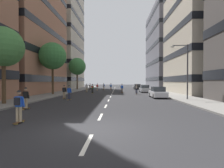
{
  "coord_description": "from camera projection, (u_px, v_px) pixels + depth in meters",
  "views": [
    {
      "loc": [
        1.12,
        -8.51,
        2.24
      ],
      "look_at": [
        0.0,
        24.89,
        1.78
      ],
      "focal_mm": 29.25,
      "sensor_mm": 36.0,
      "label": 1
    }
  ],
  "objects": [
    {
      "name": "skater_0",
      "position": [
        90.0,
        86.0,
        47.1
      ],
      "size": [
        0.54,
        0.91,
        1.78
      ],
      "color": "brown",
      "rests_on": "ground_plane"
    },
    {
      "name": "street_tree_near",
      "position": [
        53.0,
        56.0,
        30.32
      ],
      "size": [
        4.48,
        4.48,
        8.58
      ],
      "color": "#4C3823",
      "rests_on": "sidewalk_left"
    },
    {
      "name": "parked_car_far",
      "position": [
        145.0,
        89.0,
        37.75
      ],
      "size": [
        1.82,
        4.4,
        1.52
      ],
      "color": "#B2B7BF",
      "rests_on": "ground_plane"
    },
    {
      "name": "skater_9",
      "position": [
        104.0,
        86.0,
        49.66
      ],
      "size": [
        0.56,
        0.92,
        1.78
      ],
      "color": "brown",
      "rests_on": "ground_plane"
    },
    {
      "name": "streetlamp_right",
      "position": [
        184.0,
        66.0,
        21.7
      ],
      "size": [
        2.13,
        0.3,
        6.5
      ],
      "color": "#3F3F44",
      "rests_on": "sidewalk_right"
    },
    {
      "name": "skater_2",
      "position": [
        111.0,
        86.0,
        45.9
      ],
      "size": [
        0.55,
        0.91,
        1.78
      ],
      "color": "brown",
      "rests_on": "ground_plane"
    },
    {
      "name": "skater_4",
      "position": [
        26.0,
        97.0,
        14.6
      ],
      "size": [
        0.56,
        0.92,
        1.78
      ],
      "color": "brown",
      "rests_on": "ground_plane"
    },
    {
      "name": "building_right_far",
      "position": [
        176.0,
        49.0,
        58.22
      ],
      "size": [
        16.07,
        22.9,
        25.15
      ],
      "color": "slate",
      "rests_on": "ground_plane"
    },
    {
      "name": "street_tree_mid",
      "position": [
        77.0,
        66.0,
        48.5
      ],
      "size": [
        4.56,
        4.56,
        8.39
      ],
      "color": "#4C3823",
      "rests_on": "sidewalk_left"
    },
    {
      "name": "building_left_mid",
      "position": [
        11.0,
        23.0,
        35.5
      ],
      "size": [
        16.07,
        20.67,
        27.28
      ],
      "color": "#9E6B51",
      "rests_on": "ground_plane"
    },
    {
      "name": "skater_6",
      "position": [
        136.0,
        88.0,
        32.04
      ],
      "size": [
        0.57,
        0.92,
        1.78
      ],
      "color": "brown",
      "rests_on": "ground_plane"
    },
    {
      "name": "sidewalk_left",
      "position": [
        73.0,
        90.0,
        43.93
      ],
      "size": [
        3.95,
        85.68,
        0.14
      ],
      "primitive_type": "cube",
      "color": "gray",
      "rests_on": "ground_plane"
    },
    {
      "name": "skater_3",
      "position": [
        19.0,
        104.0,
        9.71
      ],
      "size": [
        0.53,
        0.9,
        1.78
      ],
      "color": "brown",
      "rests_on": "ground_plane"
    },
    {
      "name": "skater_5",
      "position": [
        87.0,
        87.0,
        39.26
      ],
      "size": [
        0.54,
        0.91,
        1.78
      ],
      "color": "brown",
      "rests_on": "ground_plane"
    },
    {
      "name": "building_left_far",
      "position": [
        54.0,
        35.0,
        59.47
      ],
      "size": [
        16.07,
        19.42,
        34.59
      ],
      "color": "#BCB29E",
      "rests_on": "ground_plane"
    },
    {
      "name": "sidewalk_right",
      "position": [
        155.0,
        91.0,
        43.28
      ],
      "size": [
        3.95,
        85.68,
        0.14
      ],
      "primitive_type": "cube",
      "color": "gray",
      "rests_on": "ground_plane"
    },
    {
      "name": "skater_10",
      "position": [
        122.0,
        88.0,
        36.11
      ],
      "size": [
        0.57,
        0.92,
        1.78
      ],
      "color": "brown",
      "rests_on": "ground_plane"
    },
    {
      "name": "ground_plane",
      "position": [
        113.0,
        92.0,
        39.71
      ],
      "size": [
        186.95,
        186.95,
        0.0
      ],
      "primitive_type": "plane",
      "color": "#28282B"
    },
    {
      "name": "lane_markings",
      "position": [
        113.0,
        91.0,
        41.56
      ],
      "size": [
        0.16,
        72.2,
        0.01
      ],
      "color": "silver",
      "rests_on": "ground_plane"
    },
    {
      "name": "skater_7",
      "position": [
        69.0,
        92.0,
        22.0
      ],
      "size": [
        0.57,
        0.92,
        1.78
      ],
      "color": "brown",
      "rests_on": "ground_plane"
    },
    {
      "name": "skater_11",
      "position": [
        97.0,
        86.0,
        45.84
      ],
      "size": [
        0.53,
        0.9,
        1.78
      ],
      "color": "brown",
      "rests_on": "ground_plane"
    },
    {
      "name": "parked_car_near",
      "position": [
        137.0,
        87.0,
        51.97
      ],
      "size": [
        1.82,
        4.4,
        1.52
      ],
      "color": "black",
      "rests_on": "ground_plane"
    },
    {
      "name": "parked_car_mid",
      "position": [
        158.0,
        93.0,
        25.19
      ],
      "size": [
        1.82,
        4.4,
        1.52
      ],
      "color": "silver",
      "rests_on": "ground_plane"
    },
    {
      "name": "skater_1",
      "position": [
        64.0,
        91.0,
        23.67
      ],
      "size": [
        0.54,
        0.9,
        1.78
      ],
      "color": "brown",
      "rests_on": "ground_plane"
    },
    {
      "name": "street_tree_far",
      "position": [
        4.0,
        47.0,
        17.32
      ],
      "size": [
        3.76,
        3.76,
        7.29
      ],
      "color": "#4C3823",
      "rests_on": "sidewalk_left"
    },
    {
      "name": "skater_8",
      "position": [
        92.0,
        88.0,
        34.37
      ],
      "size": [
        0.55,
        0.92,
        1.78
      ],
      "color": "brown",
      "rests_on": "ground_plane"
    }
  ]
}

